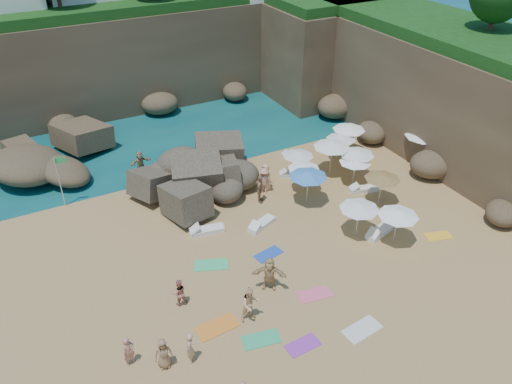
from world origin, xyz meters
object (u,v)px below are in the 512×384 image
parasol_2 (341,137)px  person_stand_5 (140,162)px  person_stand_1 (179,293)px  flag_pole (60,175)px  person_stand_3 (260,189)px  rock_outcrop (192,195)px  person_stand_4 (265,177)px  person_stand_0 (129,351)px  person_stand_2 (264,180)px  person_stand_6 (190,348)px  lounger_0 (207,230)px  parasol_1 (332,144)px  parasol_0 (298,154)px

parasol_2 → person_stand_5: size_ratio=1.30×
person_stand_1 → flag_pole: bearing=-66.7°
person_stand_3 → parasol_2: bearing=-34.7°
rock_outcrop → person_stand_4: (4.50, -1.65, 0.95)m
flag_pole → person_stand_3: (10.89, -5.26, -1.29)m
parasol_2 → person_stand_0: (-18.29, -10.40, -1.09)m
rock_outcrop → person_stand_2: size_ratio=4.13×
person_stand_0 → person_stand_6: 2.54m
lounger_0 → person_stand_4: 5.82m
person_stand_1 → person_stand_4: (8.57, 7.10, 0.21)m
parasol_2 → person_stand_0: size_ratio=1.41×
parasol_2 → person_stand_2: parasol_2 is taller
parasol_1 → person_stand_5: parasol_1 is taller
lounger_0 → person_stand_3: (4.23, 1.41, 0.77)m
parasol_0 → person_stand_1: size_ratio=1.39×
person_stand_3 → lounger_0: bearing=148.4°
person_stand_1 → person_stand_3: 9.69m
parasol_0 → person_stand_6: bearing=-138.0°
person_stand_3 → person_stand_1: bearing=168.3°
parasol_1 → person_stand_6: bearing=-144.4°
parasol_0 → person_stand_1: (-11.27, -7.50, -1.05)m
rock_outcrop → flag_pole: size_ratio=2.08×
parasol_2 → person_stand_1: size_ratio=1.43×
parasol_1 → person_stand_0: (-16.64, -9.20, -1.45)m
parasol_2 → person_stand_2: bearing=-170.1°
flag_pole → person_stand_6: (2.52, -14.63, -1.42)m
lounger_0 → person_stand_1: (-3.37, -4.61, 0.59)m
person_stand_6 → flag_pole: bearing=-145.3°
parasol_0 → person_stand_2: (-2.90, -0.58, -0.92)m
rock_outcrop → person_stand_5: bearing=115.8°
rock_outcrop → person_stand_1: 9.68m
person_stand_2 → parasol_2: bearing=-146.2°
parasol_0 → person_stand_3: size_ratio=1.12×
parasol_0 → person_stand_6: 16.24m
parasol_1 → person_stand_3: bearing=-171.5°
person_stand_3 → person_stand_5: person_stand_3 is taller
parasol_0 → person_stand_4: parasol_0 is taller
rock_outcrop → person_stand_1: bearing=-114.9°
parasol_2 → person_stand_5: 14.09m
parasol_2 → person_stand_0: 21.07m
person_stand_1 → person_stand_2: bearing=-133.4°
rock_outcrop → parasol_1: 9.92m
person_stand_6 → parasol_2: bearing=150.5°
person_stand_5 → person_stand_6: 16.58m
person_stand_0 → person_stand_5: 16.11m
parasol_1 → parasol_2: size_ratio=1.20×
parasol_1 → person_stand_1: (-13.56, -6.91, -1.46)m
person_stand_2 → person_stand_4: person_stand_4 is taller
flag_pole → person_stand_5: flag_pole is taller
person_stand_1 → person_stand_6: size_ratio=0.94×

